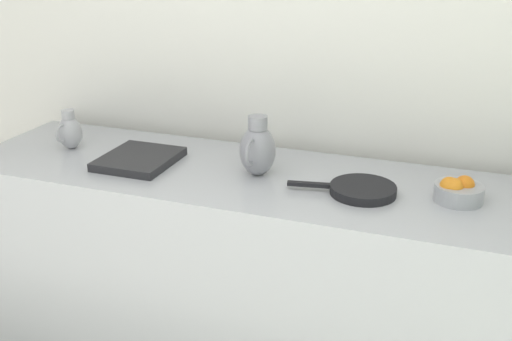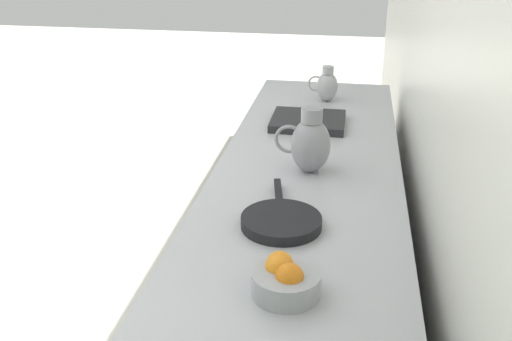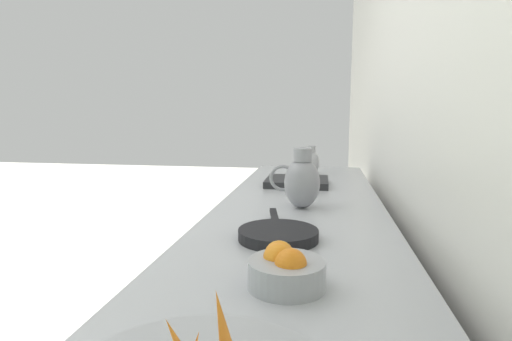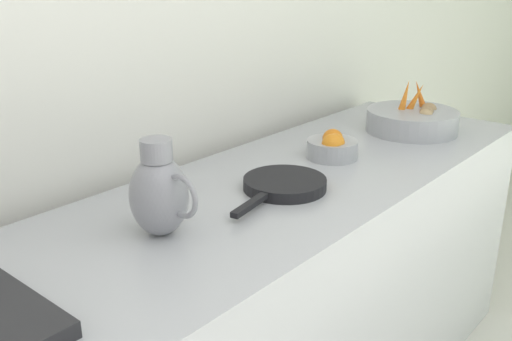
{
  "view_description": "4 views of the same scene",
  "coord_description": "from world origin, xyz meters",
  "px_view_note": "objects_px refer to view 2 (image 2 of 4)",
  "views": [
    {
      "loc": [
        0.67,
        0.74,
        1.85
      ],
      "look_at": [
        -1.38,
        -0.01,
        0.99
      ],
      "focal_mm": 41.5,
      "sensor_mm": 36.0,
      "label": 1
    },
    {
      "loc": [
        -1.63,
        2.01,
        1.83
      ],
      "look_at": [
        -1.31,
        0.13,
        0.99
      ],
      "focal_mm": 40.75,
      "sensor_mm": 36.0,
      "label": 2
    },
    {
      "loc": [
        -1.57,
        1.66,
        1.33
      ],
      "look_at": [
        -1.36,
        0.39,
        1.14
      ],
      "focal_mm": 28.66,
      "sensor_mm": 36.0,
      "label": 3
    },
    {
      "loc": [
        -0.44,
        -0.9,
        1.58
      ],
      "look_at": [
        -1.33,
        0.15,
        1.08
      ],
      "focal_mm": 40.39,
      "sensor_mm": 36.0,
      "label": 4
    }
  ],
  "objects_px": {
    "metal_pitcher_short": "(327,85)",
    "metal_pitcher_tall": "(310,143)",
    "skillet_on_counter": "(281,221)",
    "orange_bowl": "(285,278)"
  },
  "relations": [
    {
      "from": "metal_pitcher_short",
      "to": "metal_pitcher_tall",
      "type": "bearing_deg",
      "value": 89.34
    },
    {
      "from": "orange_bowl",
      "to": "metal_pitcher_tall",
      "type": "distance_m",
      "value": 0.8
    },
    {
      "from": "skillet_on_counter",
      "to": "metal_pitcher_short",
      "type": "bearing_deg",
      "value": -92.52
    },
    {
      "from": "orange_bowl",
      "to": "metal_pitcher_short",
      "type": "bearing_deg",
      "value": -90.21
    },
    {
      "from": "metal_pitcher_short",
      "to": "skillet_on_counter",
      "type": "bearing_deg",
      "value": 87.48
    },
    {
      "from": "orange_bowl",
      "to": "skillet_on_counter",
      "type": "bearing_deg",
      "value": -81.16
    },
    {
      "from": "metal_pitcher_short",
      "to": "skillet_on_counter",
      "type": "distance_m",
      "value": 1.38
    },
    {
      "from": "orange_bowl",
      "to": "skillet_on_counter",
      "type": "distance_m",
      "value": 0.35
    },
    {
      "from": "metal_pitcher_tall",
      "to": "metal_pitcher_short",
      "type": "relative_size",
      "value": 1.36
    },
    {
      "from": "orange_bowl",
      "to": "metal_pitcher_short",
      "type": "relative_size",
      "value": 0.98
    }
  ]
}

